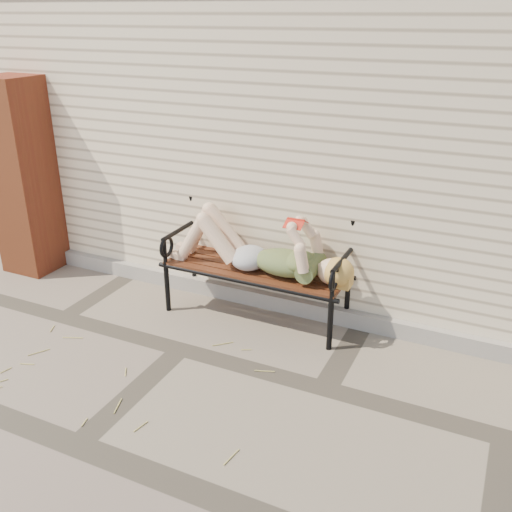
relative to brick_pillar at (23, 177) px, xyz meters
The scene contains 7 objects.
ground 2.62m from the brick_pillar, 18.06° to the right, with size 80.00×80.00×0.00m, color #776B5C.
house_wall 3.26m from the brick_pillar, 44.37° to the left, with size 8.00×4.00×3.00m, color beige.
foundation_strip 2.49m from the brick_pillar, ahead, with size 8.00×0.10×0.15m, color #9B958C.
brick_pillar is the anchor object (origin of this frame).
garden_bench 2.65m from the brick_pillar, ahead, with size 1.78×0.71×1.15m.
reading_woman 2.65m from the brick_pillar, ahead, with size 1.68×0.38×0.53m.
straw_scatter 2.26m from the brick_pillar, 36.77° to the right, with size 2.93×1.39×0.01m.
Camera 1 is at (2.27, -3.36, 2.58)m, focal length 40.00 mm.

